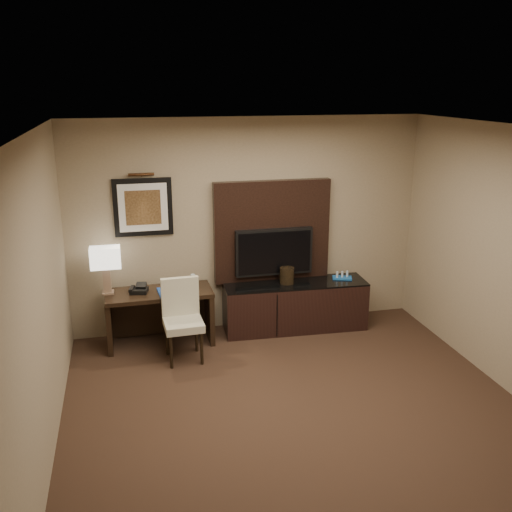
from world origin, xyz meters
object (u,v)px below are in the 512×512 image
object	(u,v)px
credenza	(295,306)
desk_phone	(139,289)
tv	(274,252)
minibar_tray	(342,275)
desk	(160,317)
table_lamp	(106,272)
water_bottle	(193,281)
desk_chair	(183,323)
ice_bucket	(287,275)

from	to	relation	value
credenza	desk_phone	world-z (taller)	desk_phone
tv	minibar_tray	size ratio (longest dim) A/B	4.04
desk	minibar_tray	size ratio (longest dim) A/B	5.13
table_lamp	minibar_tray	size ratio (longest dim) A/B	2.15
desk	desk_phone	distance (m)	0.45
tv	desk_phone	distance (m)	1.75
tv	water_bottle	world-z (taller)	tv
desk_chair	table_lamp	size ratio (longest dim) A/B	1.70
desk	minibar_tray	world-z (taller)	minibar_tray
minibar_tray	desk	bearing A→B (deg)	-178.43
desk_phone	minibar_tray	size ratio (longest dim) A/B	0.80
minibar_tray	water_bottle	bearing A→B (deg)	-179.23
credenza	table_lamp	xyz separation A→B (m)	(-2.33, 0.02, 0.63)
desk	desk_phone	world-z (taller)	desk_phone
desk_phone	water_bottle	world-z (taller)	water_bottle
credenza	desk_chair	bearing A→B (deg)	-157.15
tv	water_bottle	size ratio (longest dim) A/B	5.93
desk_phone	credenza	bearing A→B (deg)	14.62
tv	table_lamp	bearing A→B (deg)	-176.82
desk	desk_chair	world-z (taller)	desk_chair
desk_phone	desk	bearing A→B (deg)	10.98
desk_chair	water_bottle	size ratio (longest dim) A/B	5.36
credenza	water_bottle	distance (m)	1.39
desk_chair	water_bottle	xyz separation A→B (m)	(0.19, 0.55, 0.31)
desk_chair	minibar_tray	distance (m)	2.23
desk	ice_bucket	distance (m)	1.67
desk	credenza	bearing A→B (deg)	0.47
desk_phone	ice_bucket	distance (m)	1.85
credenza	minibar_tray	bearing A→B (deg)	3.86
desk_phone	tv	bearing A→B (deg)	19.45
minibar_tray	tv	bearing A→B (deg)	172.04
water_bottle	minibar_tray	bearing A→B (deg)	0.77
tv	water_bottle	xyz separation A→B (m)	(-1.06, -0.15, -0.26)
desk_chair	minibar_tray	size ratio (longest dim) A/B	3.65
desk	desk_chair	bearing A→B (deg)	-66.71
desk_chair	ice_bucket	distance (m)	1.53
ice_bucket	minibar_tray	distance (m)	0.76
water_bottle	credenza	bearing A→B (deg)	0.49
tv	water_bottle	bearing A→B (deg)	-171.89
tv	ice_bucket	world-z (taller)	tv
desk_phone	water_bottle	xyz separation A→B (m)	(0.65, 0.03, 0.03)
desk	tv	distance (m)	1.64
table_lamp	water_bottle	distance (m)	1.03
desk_chair	table_lamp	distance (m)	1.12
credenza	desk_chair	xyz separation A→B (m)	(-1.50, -0.56, 0.14)
tv	ice_bucket	distance (m)	0.34
desk_chair	ice_bucket	xyz separation A→B (m)	(1.39, 0.56, 0.28)
table_lamp	tv	bearing A→B (deg)	3.18
desk	table_lamp	world-z (taller)	table_lamp
table_lamp	minibar_tray	distance (m)	2.98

